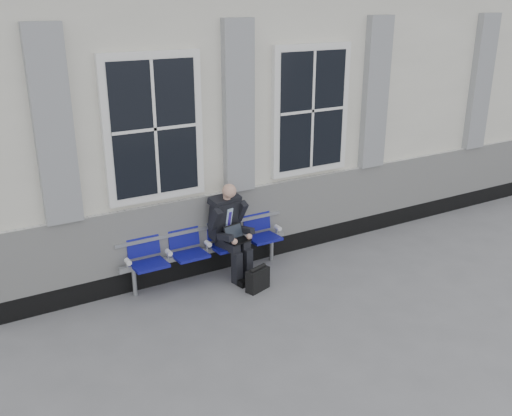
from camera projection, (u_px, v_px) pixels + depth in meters
ground at (345, 288)px, 8.03m from camera, size 70.00×70.00×0.00m
station_building at (227, 96)px, 10.06m from camera, size 14.40×4.40×4.49m
bench at (206, 242)px, 8.19m from camera, size 2.60×0.47×0.91m
businessman at (230, 227)px, 8.16m from camera, size 0.60×0.80×1.41m
briefcase at (258, 279)px, 7.93m from camera, size 0.38×0.25×0.36m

